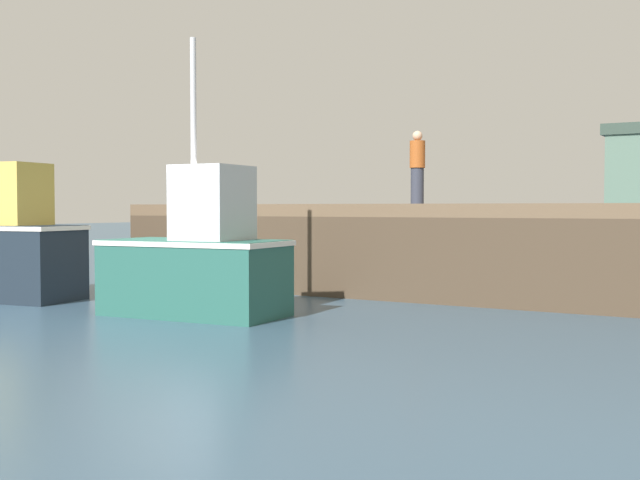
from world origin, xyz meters
TOP-DOWN VIEW (x-y plane):
  - ground at (0.00, 0.00)m, footprint 120.00×160.00m
  - pier at (2.55, 6.33)m, footprint 13.51×7.95m
  - fishing_boat_near_right at (0.56, -0.36)m, footprint 3.06×1.70m
  - dockworker at (1.57, 5.96)m, footprint 0.34×0.34m

SIDE VIEW (x-z plane):
  - ground at x=0.00m, z-range -0.10..0.00m
  - fishing_boat_near_right at x=0.56m, z-range -1.35..3.11m
  - pier at x=2.55m, z-range 0.62..2.44m
  - dockworker at x=1.57m, z-range 1.82..3.44m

